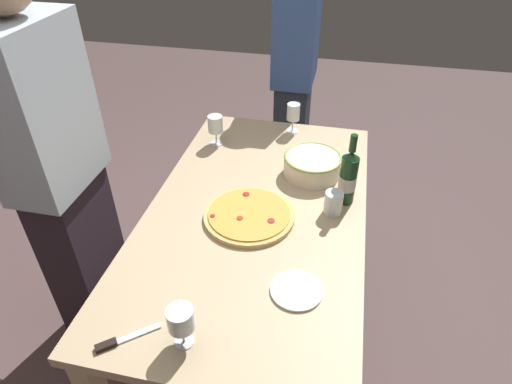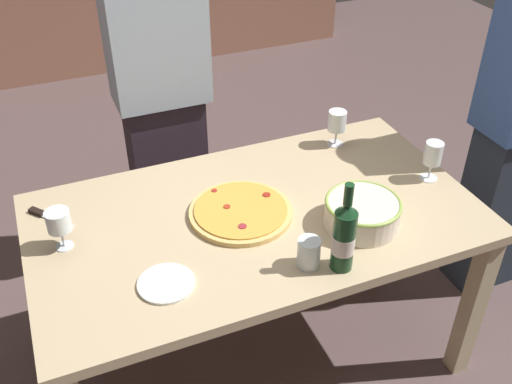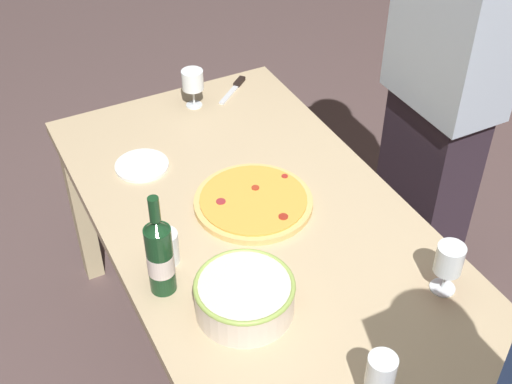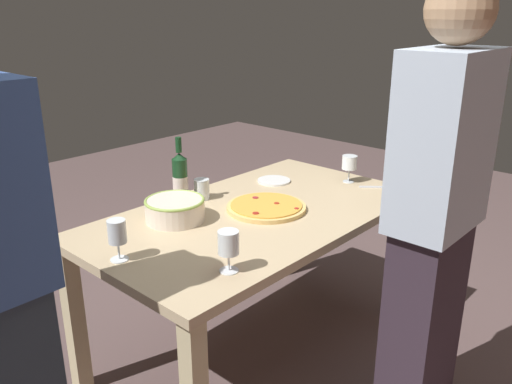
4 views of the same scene
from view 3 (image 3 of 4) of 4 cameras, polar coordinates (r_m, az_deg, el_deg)
name	(u,v)px [view 3 (image 3 of 4)]	position (r m, az deg, el deg)	size (l,w,h in m)	color
ground_plane	(256,365)	(2.69, 0.00, -13.99)	(8.00, 8.00, 0.00)	brown
dining_table	(256,238)	(2.20, 0.00, -3.79)	(1.60, 0.90, 0.75)	tan
pizza	(253,202)	(2.17, -0.22, -0.78)	(0.37, 0.37, 0.03)	#E4B86A
serving_bowl	(245,296)	(1.83, -0.95, -8.48)	(0.27, 0.27, 0.10)	silver
wine_bottle	(160,255)	(1.85, -7.87, -5.16)	(0.07, 0.07, 0.32)	#153A1D
wine_glass_near_pizza	(381,373)	(1.64, 10.18, -14.37)	(0.07, 0.07, 0.16)	white
wine_glass_by_bottle	(193,82)	(2.59, -5.21, 8.99)	(0.08, 0.08, 0.15)	white
wine_glass_far_left	(449,261)	(1.92, 15.51, -5.49)	(0.08, 0.08, 0.16)	white
cup_amber	(166,247)	(1.98, -7.41, -4.52)	(0.08, 0.08, 0.10)	white
side_plate	(142,165)	(2.35, -9.32, 2.16)	(0.18, 0.18, 0.01)	white
pizza_knife	(235,87)	(2.73, -1.71, 8.60)	(0.14, 0.17, 0.02)	silver
person_guest_left	(443,93)	(2.51, 15.07, 7.87)	(0.40, 0.24, 1.75)	#302530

